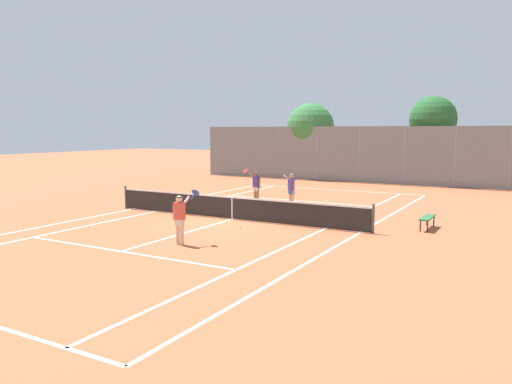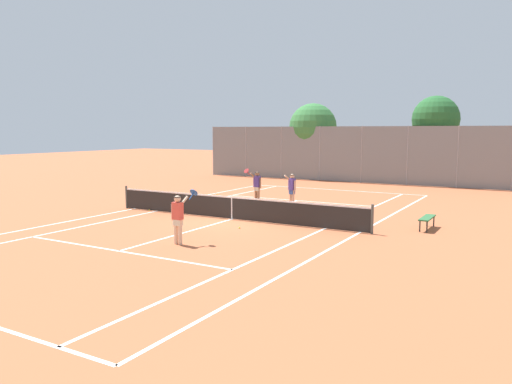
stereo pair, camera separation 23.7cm
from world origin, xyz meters
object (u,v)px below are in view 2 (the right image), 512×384
object	(u,v)px
courtside_bench	(427,218)
tree_behind_right	(437,121)
tennis_net	(232,207)
player_far_left	(257,185)
tree_behind_left	(312,128)
player_near_side	(178,216)
loose_tennis_ball_0	(149,210)
loose_tennis_ball_1	(239,228)
player_far_right	(292,188)
loose_tennis_ball_2	(217,195)

from	to	relation	value
courtside_bench	tree_behind_right	bearing A→B (deg)	99.53
tennis_net	courtside_bench	size ratio (longest dim) A/B	8.00
courtside_bench	tree_behind_right	world-z (taller)	tree_behind_right
player_far_left	courtside_bench	world-z (taller)	player_far_left
tree_behind_right	tree_behind_left	bearing A→B (deg)	-177.82
player_far_left	player_near_side	bearing A→B (deg)	-75.48
player_near_side	tree_behind_left	world-z (taller)	tree_behind_left
tennis_net	player_near_side	size ratio (longest dim) A/B	6.76
tennis_net	tree_behind_right	world-z (taller)	tree_behind_right
player_far_left	loose_tennis_ball_0	distance (m)	5.63
player_near_side	tree_behind_left	distance (m)	23.91
loose_tennis_ball_1	tree_behind_left	xyz separation A→B (m)	(-5.80, 19.92, 3.81)
courtside_bench	tree_behind_right	distance (m)	17.54
tree_behind_left	tree_behind_right	world-z (taller)	tree_behind_right
tennis_net	player_far_right	size ratio (longest dim) A/B	7.50
tennis_net	loose_tennis_ball_2	distance (m)	7.83
player_far_left	player_far_right	xyz separation A→B (m)	(2.10, -0.26, -0.02)
player_far_right	loose_tennis_ball_0	bearing A→B (deg)	-139.54
loose_tennis_ball_2	tennis_net	bearing A→B (deg)	-51.01
player_far_right	tree_behind_right	xyz separation A→B (m)	(3.98, 14.40, 3.43)
player_near_side	tree_behind_left	bearing A→B (deg)	103.26
tennis_net	loose_tennis_ball_0	world-z (taller)	tennis_net
loose_tennis_ball_1	tree_behind_right	bearing A→B (deg)	80.71
player_near_side	loose_tennis_ball_0	bearing A→B (deg)	139.51
player_far_left	player_far_right	world-z (taller)	player_far_left
player_far_left	loose_tennis_ball_1	distance (m)	6.79
loose_tennis_ball_0	tree_behind_right	bearing A→B (deg)	64.09
player_far_right	tree_behind_left	distance (m)	15.24
courtside_bench	tree_behind_right	size ratio (longest dim) A/B	0.25
loose_tennis_ball_1	loose_tennis_ball_2	size ratio (longest dim) A/B	1.00
player_far_right	courtside_bench	world-z (taller)	player_far_right
player_far_right	tree_behind_left	bearing A→B (deg)	110.08
player_far_left	loose_tennis_ball_0	world-z (taller)	player_far_left
player_near_side	loose_tennis_ball_1	distance (m)	3.32
tree_behind_left	player_near_side	bearing A→B (deg)	-76.74
courtside_bench	tree_behind_left	size ratio (longest dim) A/B	0.26
player_near_side	loose_tennis_ball_1	world-z (taller)	player_near_side
loose_tennis_ball_1	loose_tennis_ball_2	world-z (taller)	same
tree_behind_left	tree_behind_right	distance (m)	9.14
loose_tennis_ball_2	courtside_bench	bearing A→B (deg)	-18.78
player_far_right	player_near_side	bearing A→B (deg)	-88.05
tennis_net	tree_behind_left	distance (m)	19.19
loose_tennis_ball_0	courtside_bench	size ratio (longest dim) A/B	0.04
tree_behind_left	player_far_right	bearing A→B (deg)	-69.92
tennis_net	loose_tennis_ball_0	size ratio (longest dim) A/B	181.82
player_near_side	loose_tennis_ball_1	xyz separation A→B (m)	(0.36, 3.18, -0.89)
player_far_right	loose_tennis_ball_2	size ratio (longest dim) A/B	24.24
player_far_left	courtside_bench	size ratio (longest dim) A/B	1.18
loose_tennis_ball_0	tree_behind_left	distance (m)	18.83
loose_tennis_ball_0	tree_behind_right	xyz separation A→B (m)	(9.13, 18.79, 4.31)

